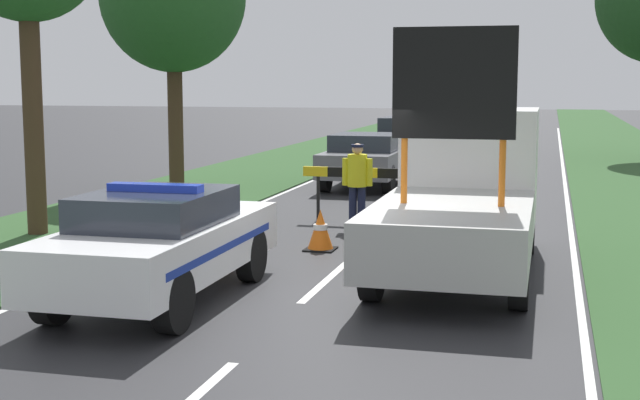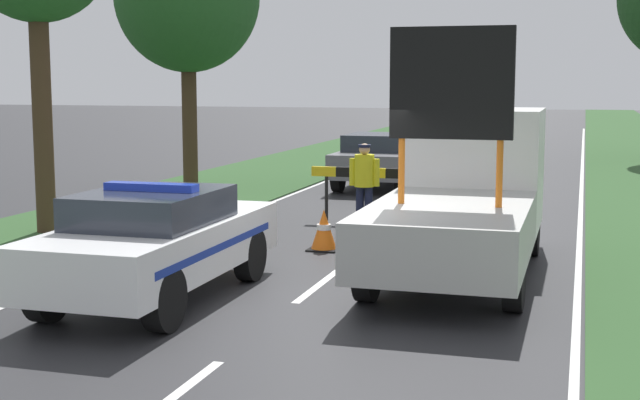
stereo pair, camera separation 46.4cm
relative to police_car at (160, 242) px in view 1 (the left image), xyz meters
The scene contains 14 objects.
ground_plane 2.12m from the police_car, 22.24° to the left, with size 160.00×160.00×0.00m, color #28282B.
lane_markings 15.01m from the police_car, 83.03° to the left, with size 7.18×60.86×0.01m.
grass_verge_left 21.15m from the police_car, 101.04° to the left, with size 4.46×120.00×0.03m.
grass_verge_right 22.14m from the police_car, 69.66° to the left, with size 4.46×120.00×0.03m.
police_car is the anchor object (origin of this frame).
work_truck 4.89m from the police_car, 41.64° to the left, with size 2.14×6.05×3.61m.
road_barrier 7.27m from the police_car, 77.74° to the left, with size 3.13×0.08×1.13m.
police_officer 6.43m from the police_car, 78.42° to the left, with size 0.60×0.38×1.68m.
pedestrian_civilian 6.69m from the police_car, 66.56° to the left, with size 0.62×0.40×1.74m.
traffic_cone_near_police 4.15m from the police_car, 73.86° to the left, with size 0.51×0.51×0.71m.
traffic_cone_centre_front 2.95m from the police_car, 92.66° to the left, with size 0.41×0.41×0.56m.
traffic_cone_near_truck 3.42m from the police_car, 47.29° to the left, with size 0.45×0.45×0.62m.
queued_car_suv_grey 13.06m from the police_car, 89.59° to the left, with size 1.92×4.17×1.46m.
queued_car_sedan_black 20.06m from the police_car, 89.79° to the left, with size 1.84×4.46×1.63m.
Camera 1 is at (3.09, -11.35, 2.90)m, focal length 50.00 mm.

